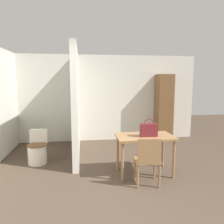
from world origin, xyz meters
name	(u,v)px	position (x,y,z in m)	size (l,w,h in m)	color
ground_plane	(128,218)	(0.00, 0.00, 0.00)	(16.00, 16.00, 0.00)	#4C3D30
wall_back	(101,98)	(0.00, 3.89, 1.25)	(5.69, 0.12, 2.50)	silver
partition_wall	(76,103)	(-0.70, 2.65, 1.25)	(0.12, 2.35, 2.50)	silver
dining_table	(145,141)	(0.59, 1.31, 0.65)	(1.06, 0.65, 0.74)	#997047
wooden_chair	(148,159)	(0.51, 0.85, 0.46)	(0.46, 0.46, 0.84)	#997047
toilet	(38,150)	(-1.52, 2.18, 0.29)	(0.42, 0.56, 0.68)	silver
handbag	(149,130)	(0.65, 1.24, 0.87)	(0.31, 0.12, 0.33)	maroon
wooden_cabinet	(164,108)	(1.83, 3.58, 0.97)	(0.44, 0.49, 1.95)	brown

